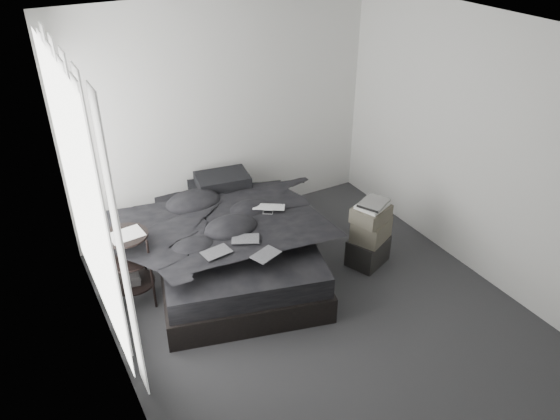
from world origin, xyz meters
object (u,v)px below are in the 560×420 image
bed (235,261)px  laptop (268,204)px  box_lower (368,250)px  side_stand (131,270)px

bed → laptop: bearing=7.5°
box_lower → bed: bearing=157.7°
bed → side_stand: size_ratio=2.62×
side_stand → box_lower: (2.37, -0.57, -0.24)m
bed → laptop: 0.71m
laptop → side_stand: side_stand is taller
bed → laptop: (0.38, -0.05, 0.61)m
bed → side_stand: bearing=-167.0°
side_stand → box_lower: bearing=-13.5°
bed → side_stand: side_stand is taller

